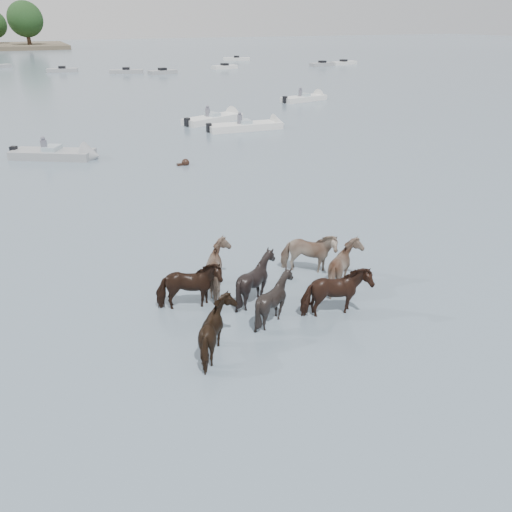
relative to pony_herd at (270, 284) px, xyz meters
name	(u,v)px	position (x,y,z in m)	size (l,w,h in m)	color
ground	(246,319)	(-0.96, -0.46, -0.64)	(400.00, 400.00, 0.00)	#495A69
pony_herd	(270,284)	(0.00, 0.00, 0.00)	(6.61, 4.67, 1.58)	black
swimming_pony	(185,163)	(2.26, 15.57, -0.54)	(0.72, 0.44, 0.44)	black
motorboat_b	(65,155)	(-3.67, 19.84, -0.41)	(5.29, 3.97, 1.92)	gray
motorboat_c	(220,118)	(8.82, 27.22, -0.41)	(5.79, 3.54, 1.92)	silver
motorboat_d	(255,126)	(10.01, 23.05, -0.41)	(6.15, 2.00, 1.92)	silver
motorboat_e	(309,98)	(20.85, 33.78, -0.41)	(5.55, 2.70, 1.92)	silver
distant_flotilla	(45,70)	(-1.17, 75.00, -0.38)	(104.82, 25.97, 0.93)	silver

